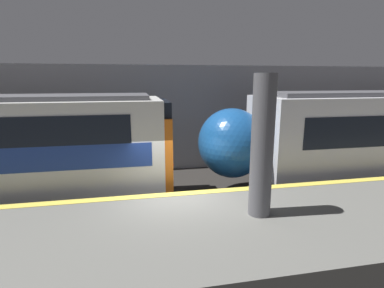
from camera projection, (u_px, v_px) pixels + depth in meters
ground_plane at (177, 227)px, 8.85m from camera, size 120.00×120.00×0.00m
platform at (190, 248)px, 6.78m from camera, size 40.00×4.08×1.11m
station_rear_barrier at (157, 119)px, 13.98m from camera, size 50.00×0.15×4.92m
support_pillar_near at (262, 147)px, 6.89m from camera, size 0.52×0.52×3.32m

